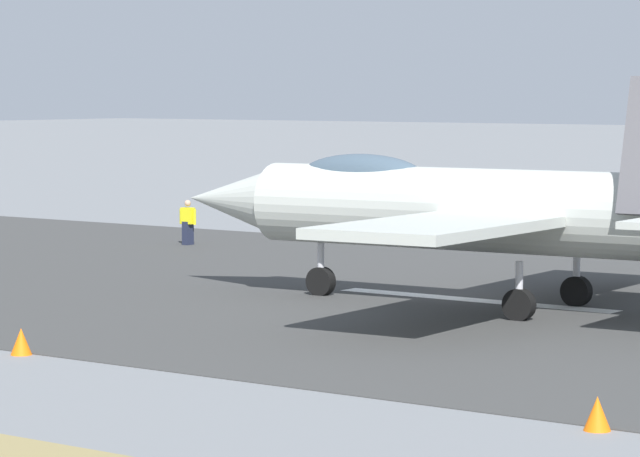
{
  "coord_description": "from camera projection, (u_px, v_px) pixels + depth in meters",
  "views": [
    {
      "loc": [
        -22.86,
        37.36,
        5.39
      ],
      "look_at": [
        0.65,
        5.76,
        2.2
      ],
      "focal_mm": 96.59,
      "sensor_mm": 36.0,
      "label": 1
    }
  ],
  "objects": [
    {
      "name": "crew_person",
      "position": [
        188.0,
        223.0,
        59.5
      ],
      "size": [
        0.7,
        0.36,
        1.57
      ],
      "color": "#1E2338",
      "rests_on": "ground"
    },
    {
      "name": "marker_cone_mid",
      "position": [
        21.0,
        342.0,
        34.96
      ],
      "size": [
        0.44,
        0.44,
        0.55
      ],
      "primitive_type": "cone",
      "color": "orange",
      "rests_on": "ground"
    },
    {
      "name": "ground_plane",
      "position": [
        475.0,
        301.0,
        43.91
      ],
      "size": [
        400.0,
        400.0,
        0.0
      ],
      "primitive_type": "plane",
      "color": "slate"
    },
    {
      "name": "runway_strip",
      "position": [
        475.0,
        301.0,
        43.9
      ],
      "size": [
        240.0,
        26.0,
        0.02
      ],
      "color": "#393938",
      "rests_on": "ground"
    },
    {
      "name": "fighter_jet",
      "position": [
        479.0,
        207.0,
        42.28
      ],
      "size": [
        16.8,
        14.66,
        5.7
      ],
      "color": "#B3B8B0",
      "rests_on": "ground"
    },
    {
      "name": "marker_cone_near",
      "position": [
        597.0,
        414.0,
        27.19
      ],
      "size": [
        0.44,
        0.44,
        0.55
      ],
      "primitive_type": "cone",
      "color": "orange",
      "rests_on": "ground"
    }
  ]
}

